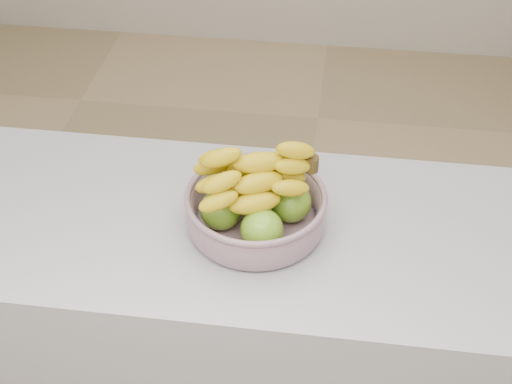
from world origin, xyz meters
The scene contains 3 objects.
ground centered at (0.00, 0.00, 0.00)m, with size 4.00×4.00×0.00m, color #9C8560.
counter centered at (0.00, -0.56, 0.45)m, with size 2.00×0.60×0.90m, color #A1A2AA.
fruit_bowl centered at (-0.07, -0.56, 0.96)m, with size 0.32×0.32×0.20m.
Camera 1 is at (0.09, -1.76, 2.01)m, focal length 50.00 mm.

